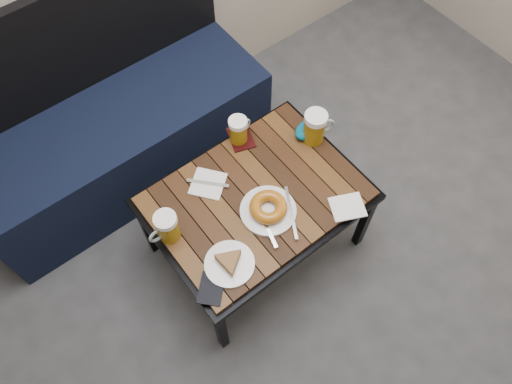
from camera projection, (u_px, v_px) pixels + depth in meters
room_shell at (455, 16)px, 0.63m from camera, size 4.00×4.00×4.00m
bench at (120, 135)px, 2.36m from camera, size 1.40×0.50×0.95m
cafe_table at (256, 201)px, 2.00m from camera, size 0.84×0.62×0.47m
beer_mug_left at (167, 227)px, 1.82m from camera, size 0.13×0.09×0.14m
beer_mug_centre at (239, 130)px, 2.05m from camera, size 0.12×0.09×0.13m
beer_mug_right at (315, 127)px, 2.04m from camera, size 0.15×0.11×0.15m
plate_pie at (229, 262)px, 1.80m from camera, size 0.19×0.19×0.05m
plate_bagel at (268, 209)px, 1.91m from camera, size 0.23×0.28×0.06m
napkin_left at (208, 184)px, 1.99m from camera, size 0.18×0.18×0.01m
napkin_right at (347, 207)px, 1.94m from camera, size 0.16×0.15×0.01m
passport_navy at (211, 289)px, 1.77m from camera, size 0.15×0.15×0.01m
passport_burgundy at (241, 138)px, 2.10m from camera, size 0.13×0.15×0.01m
knit_pouch at (308, 129)px, 2.09m from camera, size 0.14×0.09×0.06m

